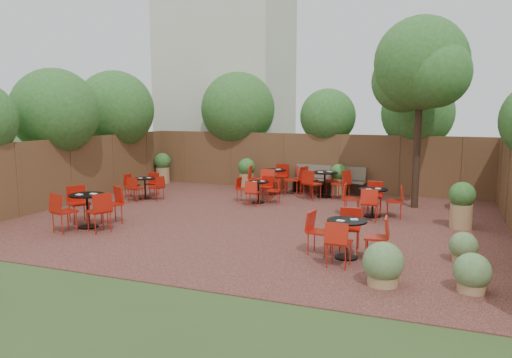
% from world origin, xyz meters
% --- Properties ---
extents(ground, '(80.00, 80.00, 0.00)m').
position_xyz_m(ground, '(0.00, 0.00, 0.00)').
color(ground, '#354F23').
rests_on(ground, ground).
extents(courtyard_paving, '(12.00, 10.00, 0.02)m').
position_xyz_m(courtyard_paving, '(0.00, 0.00, 0.01)').
color(courtyard_paving, '#371A16').
rests_on(courtyard_paving, ground).
extents(fence_back, '(12.00, 0.08, 2.00)m').
position_xyz_m(fence_back, '(0.00, 5.00, 1.00)').
color(fence_back, brown).
rests_on(fence_back, ground).
extents(fence_left, '(0.08, 10.00, 2.00)m').
position_xyz_m(fence_left, '(-6.00, 0.00, 1.00)').
color(fence_left, brown).
rests_on(fence_left, ground).
extents(neighbour_building, '(5.00, 4.00, 8.00)m').
position_xyz_m(neighbour_building, '(-4.50, 8.00, 4.00)').
color(neighbour_building, beige).
rests_on(neighbour_building, ground).
extents(overhang_foliage, '(15.55, 10.59, 2.80)m').
position_xyz_m(overhang_foliage, '(-2.75, 3.16, 2.75)').
color(overhang_foliage, '#295F1E').
rests_on(overhang_foliage, ground).
extents(courtyard_tree, '(2.76, 2.66, 5.41)m').
position_xyz_m(courtyard_tree, '(3.68, 3.10, 3.96)').
color(courtyard_tree, black).
rests_on(courtyard_tree, courtyard_paving).
extents(park_bench_left, '(1.55, 0.66, 0.93)m').
position_xyz_m(park_bench_left, '(0.35, 4.63, 0.50)').
color(park_bench_left, brown).
rests_on(park_bench_left, courtyard_paving).
extents(park_bench_right, '(1.50, 0.54, 0.92)m').
position_xyz_m(park_bench_right, '(1.29, 4.62, 0.49)').
color(park_bench_right, brown).
rests_on(park_bench_right, courtyard_paving).
extents(bistro_tables, '(8.64, 7.90, 0.95)m').
position_xyz_m(bistro_tables, '(-0.37, 1.15, 0.47)').
color(bistro_tables, black).
rests_on(bistro_tables, courtyard_paving).
extents(planters, '(11.16, 4.23, 1.16)m').
position_xyz_m(planters, '(-0.64, 3.51, 0.62)').
color(planters, '#9C7A4E').
rests_on(planters, courtyard_paving).
extents(low_shrubs, '(1.96, 2.42, 0.72)m').
position_xyz_m(low_shrubs, '(4.31, -3.25, 0.33)').
color(low_shrubs, '#9C7A4E').
rests_on(low_shrubs, courtyard_paving).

